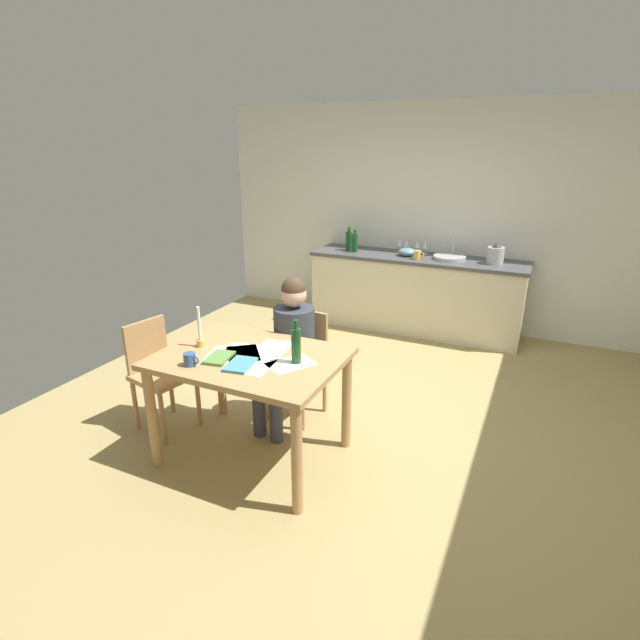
{
  "coord_description": "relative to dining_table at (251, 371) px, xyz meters",
  "views": [
    {
      "loc": [
        1.37,
        -3.37,
        2.16
      ],
      "look_at": [
        -0.17,
        -0.08,
        0.85
      ],
      "focal_mm": 27.83,
      "sensor_mm": 36.0,
      "label": 1
    }
  ],
  "objects": [
    {
      "name": "paper_flyer",
      "position": [
        -0.17,
        -0.06,
        0.12
      ],
      "size": [
        0.28,
        0.34,
        0.0
      ],
      "primitive_type": "cube",
      "rotation": [
        0.0,
        0.0,
        0.24
      ],
      "color": "white",
      "rests_on": "dining_table"
    },
    {
      "name": "chair_side_empty",
      "position": [
        -0.88,
        0.04,
        -0.19
      ],
      "size": [
        0.47,
        0.47,
        0.87
      ],
      "color": "tan",
      "rests_on": "ground"
    },
    {
      "name": "mixing_bowl",
      "position": [
        0.25,
        3.0,
        0.27
      ],
      "size": [
        0.2,
        0.2,
        0.09
      ],
      "primitive_type": "ellipsoid",
      "color": "#668C99",
      "rests_on": "kitchen_counter"
    },
    {
      "name": "wine_bottle_on_table",
      "position": [
        0.34,
        0.03,
        0.24
      ],
      "size": [
        0.06,
        0.06,
        0.3
      ],
      "color": "#194C23",
      "rests_on": "dining_table"
    },
    {
      "name": "paper_receipt",
      "position": [
        0.08,
        0.18,
        0.12
      ],
      "size": [
        0.26,
        0.33,
        0.0
      ],
      "primitive_type": "cube",
      "rotation": [
        0.0,
        0.0,
        0.17
      ],
      "color": "white",
      "rests_on": "dining_table"
    },
    {
      "name": "stovetop_kettle",
      "position": [
        1.22,
        3.02,
        0.32
      ],
      "size": [
        0.18,
        0.18,
        0.22
      ],
      "color": "#B7BABF",
      "rests_on": "kitchen_counter"
    },
    {
      "name": "chair_at_table",
      "position": [
        0.02,
        0.69,
        -0.19
      ],
      "size": [
        0.44,
        0.44,
        0.87
      ],
      "color": "tan",
      "rests_on": "ground"
    },
    {
      "name": "wine_glass_back_right",
      "position": [
        0.11,
        3.17,
        0.33
      ],
      "size": [
        0.07,
        0.07,
        0.15
      ],
      "color": "silver",
      "rests_on": "kitchen_counter"
    },
    {
      "name": "paper_envelope",
      "position": [
        0.12,
        -0.12,
        0.12
      ],
      "size": [
        0.24,
        0.32,
        0.0
      ],
      "primitive_type": "cube",
      "rotation": [
        0.0,
        0.0,
        0.11
      ],
      "color": "white",
      "rests_on": "dining_table"
    },
    {
      "name": "paper_bill",
      "position": [
        -0.1,
        0.03,
        0.12
      ],
      "size": [
        0.27,
        0.33,
        0.0
      ],
      "primitive_type": "cube",
      "rotation": [
        0.0,
        0.0,
        0.21
      ],
      "color": "white",
      "rests_on": "dining_table"
    },
    {
      "name": "ground_plane",
      "position": [
        0.37,
        0.78,
        -0.69
      ],
      "size": [
        5.2,
        5.2,
        0.04
      ],
      "primitive_type": "cube",
      "color": "tan"
    },
    {
      "name": "bottle_vinegar",
      "position": [
        -0.39,
        2.95,
        0.34
      ],
      "size": [
        0.07,
        0.07,
        0.27
      ],
      "color": "#194C23",
      "rests_on": "kitchen_counter"
    },
    {
      "name": "wall_back",
      "position": [
        0.37,
        3.38,
        0.63
      ],
      "size": [
        5.2,
        0.12,
        2.6
      ],
      "primitive_type": "cube",
      "color": "silver",
      "rests_on": "ground"
    },
    {
      "name": "bottle_oil",
      "position": [
        -0.49,
        3.01,
        0.35
      ],
      "size": [
        0.08,
        0.08,
        0.28
      ],
      "color": "#194C23",
      "rests_on": "kitchen_counter"
    },
    {
      "name": "paper_notice",
      "position": [
        0.31,
        0.0,
        0.12
      ],
      "size": [
        0.33,
        0.36,
        0.0
      ],
      "primitive_type": "cube",
      "rotation": [
        0.0,
        0.0,
        -0.55
      ],
      "color": "white",
      "rests_on": "dining_table"
    },
    {
      "name": "teacup_on_counter",
      "position": [
        0.41,
        2.87,
        0.28
      ],
      "size": [
        0.11,
        0.07,
        0.1
      ],
      "color": "#F2CC4C",
      "rests_on": "kitchen_counter"
    },
    {
      "name": "wine_glass_near_sink",
      "position": [
        0.42,
        3.17,
        0.33
      ],
      "size": [
        0.07,
        0.07,
        0.15
      ],
      "color": "silver",
      "rests_on": "kitchen_counter"
    },
    {
      "name": "wine_glass_by_kettle",
      "position": [
        0.32,
        3.17,
        0.33
      ],
      "size": [
        0.07,
        0.07,
        0.15
      ],
      "color": "silver",
      "rests_on": "kitchen_counter"
    },
    {
      "name": "person_seated",
      "position": [
        0.01,
        0.55,
        0.01
      ],
      "size": [
        0.36,
        0.61,
        1.19
      ],
      "color": "#333842",
      "rests_on": "ground"
    },
    {
      "name": "sink_unit",
      "position": [
        0.73,
        3.03,
        0.25
      ],
      "size": [
        0.36,
        0.36,
        0.24
      ],
      "color": "#B2B7BC",
      "rests_on": "kitchen_counter"
    },
    {
      "name": "wine_glass_back_left",
      "position": [
        0.19,
        3.17,
        0.33
      ],
      "size": [
        0.07,
        0.07,
        0.15
      ],
      "color": "silver",
      "rests_on": "kitchen_counter"
    },
    {
      "name": "paper_letter",
      "position": [
        -0.06,
        0.01,
        0.12
      ],
      "size": [
        0.35,
        0.36,
        0.0
      ],
      "primitive_type": "cube",
      "rotation": [
        0.0,
        0.0,
        0.68
      ],
      "color": "white",
      "rests_on": "dining_table"
    },
    {
      "name": "coffee_mug",
      "position": [
        -0.26,
        -0.29,
        0.16
      ],
      "size": [
        0.11,
        0.08,
        0.09
      ],
      "color": "#33598C",
      "rests_on": "dining_table"
    },
    {
      "name": "candlestick",
      "position": [
        -0.4,
        -0.01,
        0.2
      ],
      "size": [
        0.06,
        0.06,
        0.29
      ],
      "color": "gold",
      "rests_on": "dining_table"
    },
    {
      "name": "kitchen_counter",
      "position": [
        0.37,
        3.02,
        -0.22
      ],
      "size": [
        2.48,
        0.64,
        0.9
      ],
      "color": "beige",
      "rests_on": "ground"
    },
    {
      "name": "book_magazine",
      "position": [
        0.03,
        -0.16,
        0.13
      ],
      "size": [
        0.19,
        0.26,
        0.02
      ],
      "primitive_type": "cube",
      "rotation": [
        0.0,
        0.0,
        0.17
      ],
      "color": "teal",
      "rests_on": "dining_table"
    },
    {
      "name": "book_cookery",
      "position": [
        -0.15,
        -0.13,
        0.13
      ],
      "size": [
        0.18,
        0.25,
        0.02
      ],
      "primitive_type": "cube",
      "rotation": [
        0.0,
        0.0,
        0.17
      ],
      "color": "#5C893D",
      "rests_on": "dining_table"
    },
    {
      "name": "dining_table",
      "position": [
        0.0,
        0.0,
        0.0
      ],
      "size": [
        1.23,
        0.9,
        0.79
      ],
      "color": "tan",
      "rests_on": "ground"
    }
  ]
}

